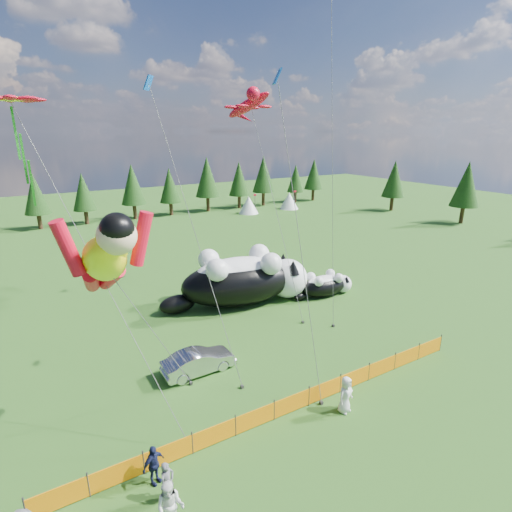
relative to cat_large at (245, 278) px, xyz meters
The scene contains 16 objects.
ground 10.36m from the cat_large, 114.73° to the right, with size 160.00×160.00×0.00m, color #0F390A.
safety_fence 13.04m from the cat_large, 109.17° to the right, with size 22.06×0.06×1.10m.
tree_line 36.07m from the cat_large, 96.78° to the left, with size 90.00×4.00×8.00m, color black, non-canonical shape.
festival_tents 31.50m from the cat_large, 77.63° to the left, with size 50.00×3.20×2.80m, color white, non-canonical shape.
cat_large is the anchor object (origin of this frame).
cat_small 6.81m from the cat_large, 17.51° to the right, with size 5.40×2.28×1.95m.
car 9.73m from the cat_large, 134.29° to the right, with size 1.41×4.04×1.33m, color silver.
spectator_a 17.59m from the cat_large, 128.07° to the right, with size 0.59×0.39×1.61m, color #57565B.
spectator_b 18.69m from the cat_large, 126.53° to the right, with size 0.96×0.57×1.97m, color silver.
spectator_c 16.96m from the cat_large, 130.65° to the right, with size 0.97×0.50×1.65m, color #151B3C.
spectator_e 13.63m from the cat_large, 98.63° to the right, with size 0.90×0.59×1.84m, color silver.
superhero_kite 17.03m from the cat_large, 137.01° to the right, with size 6.74×5.94×11.32m.
gecko_kite 13.66m from the cat_large, 56.70° to the left, with size 4.94×13.02×17.30m.
flower_kite 18.93m from the cat_large, 156.00° to the right, with size 6.03×7.71×15.65m.
diamond_kite_a 14.65m from the cat_large, 157.23° to the right, with size 2.25×7.27×16.59m.
diamond_kite_c 15.63m from the cat_large, 109.13° to the right, with size 0.87×4.08×15.84m.
Camera 1 is at (-9.51, -15.79, 12.74)m, focal length 28.00 mm.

